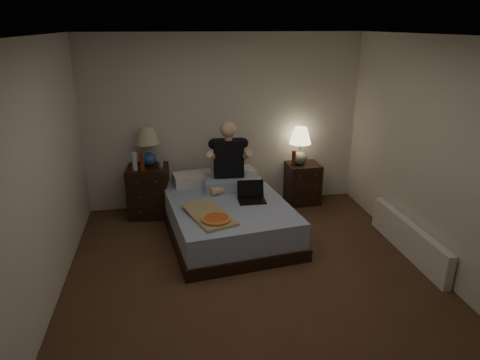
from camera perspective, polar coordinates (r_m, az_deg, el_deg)
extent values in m
cube|color=brown|center=(4.68, 1.95, -13.64)|extent=(4.00, 4.50, 0.00)
cube|color=white|center=(3.89, 2.40, 18.63)|extent=(4.00, 4.50, 0.00)
cube|color=silver|center=(6.25, -2.14, 7.66)|extent=(4.00, 0.00, 2.50)
cube|color=silver|center=(2.22, 14.90, -18.27)|extent=(4.00, 0.00, 2.50)
cube|color=silver|center=(4.20, -25.59, -0.66)|extent=(0.00, 4.50, 2.50)
cube|color=silver|center=(4.92, 25.59, 2.19)|extent=(0.00, 4.50, 2.50)
cube|color=#536EA6|center=(5.56, -1.70, -5.01)|extent=(1.66, 2.07, 0.47)
cube|color=black|center=(6.22, -12.06, -1.44)|extent=(0.60, 0.55, 0.72)
cube|color=black|center=(6.59, 8.32, -0.41)|extent=(0.49, 0.44, 0.62)
cylinder|color=silver|center=(5.96, -13.86, 2.42)|extent=(0.07, 0.07, 0.25)
cylinder|color=silver|center=(6.00, -10.53, 2.06)|extent=(0.07, 0.07, 0.10)
cylinder|color=#5E280D|center=(5.93, -12.94, 2.31)|extent=(0.06, 0.06, 0.23)
cylinder|color=#5A1C0C|center=(6.37, 7.20, 2.94)|extent=(0.06, 0.06, 0.23)
cube|color=white|center=(5.50, 21.51, -7.25)|extent=(0.10, 1.60, 0.40)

